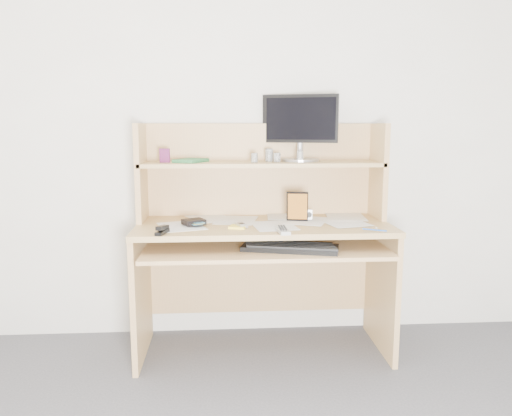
{
  "coord_description": "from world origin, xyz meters",
  "views": [
    {
      "loc": [
        -0.22,
        -1.23,
        1.28
      ],
      "look_at": [
        -0.05,
        1.43,
        0.85
      ],
      "focal_mm": 35.0,
      "sensor_mm": 36.0,
      "label": 1
    }
  ],
  "objects": [
    {
      "name": "chip_stack_a",
      "position": [
        -0.04,
        1.6,
        1.11
      ],
      "size": [
        0.04,
        0.04,
        0.05
      ],
      "primitive_type": "cylinder",
      "rotation": [
        0.0,
        0.0,
        0.1
      ],
      "color": "black",
      "rests_on": "desk"
    },
    {
      "name": "tv_remote",
      "position": [
        0.07,
        1.22,
        0.76
      ],
      "size": [
        0.06,
        0.18,
        0.02
      ],
      "primitive_type": "cube",
      "rotation": [
        0.0,
        0.0,
        0.08
      ],
      "color": "#AAAAA5",
      "rests_on": "paper_clutter"
    },
    {
      "name": "chip_stack_c",
      "position": [
        0.09,
        1.63,
        1.11
      ],
      "size": [
        0.04,
        0.04,
        0.05
      ],
      "primitive_type": "cylinder",
      "rotation": [
        0.0,
        0.0,
        -0.06
      ],
      "color": "black",
      "rests_on": "desk"
    },
    {
      "name": "monitor",
      "position": [
        0.23,
        1.7,
        1.29
      ],
      "size": [
        0.43,
        0.23,
        0.39
      ],
      "rotation": [
        0.0,
        0.0,
        -0.34
      ],
      "color": "#A2A2A7",
      "rests_on": "desk"
    },
    {
      "name": "keyboard",
      "position": [
        0.12,
        1.26,
        0.67
      ],
      "size": [
        0.52,
        0.3,
        0.03
      ],
      "rotation": [
        0.0,
        0.0,
        -0.26
      ],
      "color": "black",
      "rests_on": "desk"
    },
    {
      "name": "chip_stack_d",
      "position": [
        0.22,
        1.59,
        1.11
      ],
      "size": [
        0.04,
        0.04,
        0.07
      ],
      "primitive_type": "cylinder",
      "rotation": [
        0.0,
        0.0,
        0.01
      ],
      "color": "white",
      "rests_on": "desk"
    },
    {
      "name": "game_case",
      "position": [
        0.19,
        1.5,
        0.84
      ],
      "size": [
        0.12,
        0.04,
        0.17
      ],
      "primitive_type": "cube",
      "rotation": [
        0.0,
        0.0,
        -0.19
      ],
      "color": "black",
      "rests_on": "paper_clutter"
    },
    {
      "name": "desk",
      "position": [
        0.0,
        1.56,
        0.69
      ],
      "size": [
        1.4,
        0.7,
        1.3
      ],
      "color": "tan",
      "rests_on": "floor"
    },
    {
      "name": "shelf_book",
      "position": [
        -0.4,
        1.64,
        1.09
      ],
      "size": [
        0.21,
        0.23,
        0.02
      ],
      "primitive_type": "cube",
      "rotation": [
        0.0,
        0.0,
        -0.5
      ],
      "color": "#378B57",
      "rests_on": "desk"
    },
    {
      "name": "flip_phone",
      "position": [
        -0.13,
        1.38,
        0.77
      ],
      "size": [
        0.07,
        0.09,
        0.02
      ],
      "primitive_type": "cube",
      "rotation": [
        0.0,
        0.0,
        0.36
      ],
      "color": "#A9A9AB",
      "rests_on": "paper_clutter"
    },
    {
      "name": "sticky_note_pad",
      "position": [
        -0.15,
        1.37,
        0.76
      ],
      "size": [
        0.11,
        0.11,
        0.01
      ],
      "primitive_type": "cube",
      "rotation": [
        0.0,
        0.0,
        -0.27
      ],
      "color": "yellow",
      "rests_on": "desk"
    },
    {
      "name": "digital_camera",
      "position": [
        0.24,
        1.56,
        0.78
      ],
      "size": [
        0.1,
        0.05,
        0.06
      ],
      "primitive_type": "cube",
      "rotation": [
        0.0,
        0.0,
        -0.13
      ],
      "color": "silver",
      "rests_on": "paper_clutter"
    },
    {
      "name": "stapler",
      "position": [
        -0.53,
        1.24,
        0.77
      ],
      "size": [
        0.06,
        0.13,
        0.04
      ],
      "primitive_type": "cube",
      "rotation": [
        0.0,
        0.0,
        -0.27
      ],
      "color": "black",
      "rests_on": "paper_clutter"
    },
    {
      "name": "card_box",
      "position": [
        -0.55,
        1.61,
        1.12
      ],
      "size": [
        0.06,
        0.02,
        0.08
      ],
      "primitive_type": "cube",
      "rotation": [
        0.0,
        0.0,
        -0.13
      ],
      "color": "maroon",
      "rests_on": "desk"
    },
    {
      "name": "back_wall",
      "position": [
        0.0,
        1.8,
        1.25
      ],
      "size": [
        3.6,
        0.04,
        2.5
      ],
      "primitive_type": "cube",
      "color": "white",
      "rests_on": "floor"
    },
    {
      "name": "paper_clutter",
      "position": [
        0.0,
        1.48,
        0.75
      ],
      "size": [
        1.32,
        0.54,
        0.01
      ],
      "primitive_type": "cube",
      "color": "white",
      "rests_on": "desk"
    },
    {
      "name": "wallet",
      "position": [
        -0.38,
        1.45,
        0.77
      ],
      "size": [
        0.14,
        0.13,
        0.03
      ],
      "primitive_type": "cube",
      "rotation": [
        0.0,
        0.0,
        0.48
      ],
      "color": "black",
      "rests_on": "paper_clutter"
    },
    {
      "name": "blue_pen",
      "position": [
        0.55,
        1.22,
        0.76
      ],
      "size": [
        0.11,
        0.07,
        0.01
      ],
      "primitive_type": "cylinder",
      "rotation": [
        1.57,
        0.0,
        1.05
      ],
      "color": "blue",
      "rests_on": "paper_clutter"
    },
    {
      "name": "chip_stack_b",
      "position": [
        0.05,
        1.67,
        1.12
      ],
      "size": [
        0.05,
        0.05,
        0.07
      ],
      "primitive_type": "cylinder",
      "rotation": [
        0.0,
        0.0,
        0.15
      ],
      "color": "silver",
      "rests_on": "desk"
    }
  ]
}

